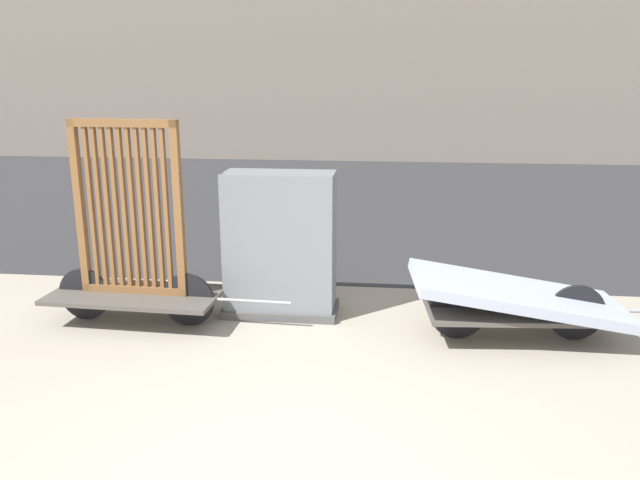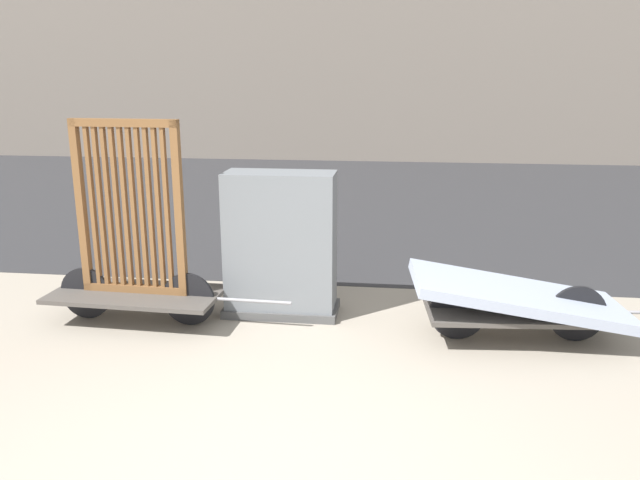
{
  "view_description": "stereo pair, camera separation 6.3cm",
  "coord_description": "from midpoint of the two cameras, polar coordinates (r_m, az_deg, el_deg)",
  "views": [
    {
      "loc": [
        0.59,
        -2.89,
        2.25
      ],
      "look_at": [
        0.0,
        2.39,
        0.85
      ],
      "focal_mm": 35.0,
      "sensor_mm": 36.0,
      "label": 1
    },
    {
      "loc": [
        0.65,
        -2.89,
        2.25
      ],
      "look_at": [
        0.0,
        2.39,
        0.85
      ],
      "focal_mm": 35.0,
      "sensor_mm": 36.0,
      "label": 2
    }
  ],
  "objects": [
    {
      "name": "bike_cart_with_bedframe",
      "position": [
        6.0,
        -16.35,
        -1.47
      ],
      "size": [
        2.3,
        0.8,
        1.89
      ],
      "rotation": [
        0.0,
        0.0,
        -0.04
      ],
      "color": "#4C4742",
      "rests_on": "ground_plane"
    },
    {
      "name": "road_strip",
      "position": [
        12.03,
        3.98,
        3.93
      ],
      "size": [
        56.0,
        10.55,
        0.01
      ],
      "color": "#2D2D30",
      "rests_on": "ground_plane"
    },
    {
      "name": "bike_cart_with_mattress",
      "position": [
        5.71,
        18.03,
        -5.25
      ],
      "size": [
        2.44,
        1.01,
        0.61
      ],
      "rotation": [
        0.0,
        0.0,
        0.08
      ],
      "color": "#4C4742",
      "rests_on": "ground_plane"
    },
    {
      "name": "utility_cabinet",
      "position": [
        5.97,
        -3.3,
        -0.79
      ],
      "size": [
        1.1,
        0.52,
        1.39
      ],
      "color": "#4C4C4C",
      "rests_on": "ground_plane"
    }
  ]
}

